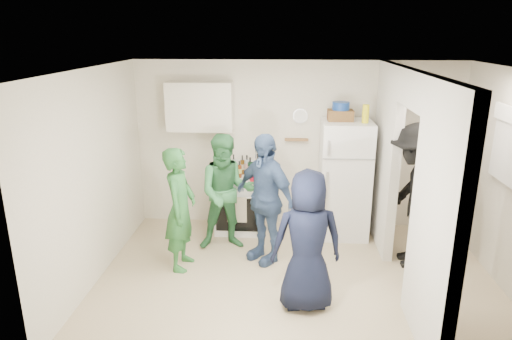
{
  "coord_description": "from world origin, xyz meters",
  "views": [
    {
      "loc": [
        -0.16,
        -4.96,
        2.89
      ],
      "look_at": [
        -0.52,
        0.4,
        1.25
      ],
      "focal_mm": 32.0,
      "sensor_mm": 36.0,
      "label": 1
    }
  ],
  "objects_px": {
    "wicker_basket": "(340,115)",
    "person_nook": "(414,196)",
    "person_green_center": "(227,193)",
    "person_denim": "(264,199)",
    "stove": "(239,203)",
    "person_green_left": "(180,209)",
    "person_navy": "(307,241)",
    "fridge": "(344,179)",
    "yellow_cup_stack_top": "(366,114)",
    "blue_bowl": "(341,106)"
  },
  "relations": [
    {
      "from": "wicker_basket",
      "to": "yellow_cup_stack_top",
      "type": "height_order",
      "value": "yellow_cup_stack_top"
    },
    {
      "from": "stove",
      "to": "person_nook",
      "type": "bearing_deg",
      "value": -20.92
    },
    {
      "from": "yellow_cup_stack_top",
      "to": "person_denim",
      "type": "xyz_separation_m",
      "value": [
        -1.33,
        -0.77,
        -0.97
      ]
    },
    {
      "from": "stove",
      "to": "person_nook",
      "type": "distance_m",
      "value": 2.49
    },
    {
      "from": "fridge",
      "to": "person_navy",
      "type": "bearing_deg",
      "value": -107.56
    },
    {
      "from": "fridge",
      "to": "person_navy",
      "type": "relative_size",
      "value": 1.09
    },
    {
      "from": "blue_bowl",
      "to": "person_nook",
      "type": "relative_size",
      "value": 0.13
    },
    {
      "from": "person_green_center",
      "to": "person_denim",
      "type": "relative_size",
      "value": 0.95
    },
    {
      "from": "person_navy",
      "to": "stove",
      "type": "bearing_deg",
      "value": -72.82
    },
    {
      "from": "person_green_left",
      "to": "yellow_cup_stack_top",
      "type": "bearing_deg",
      "value": -62.09
    },
    {
      "from": "stove",
      "to": "fridge",
      "type": "relative_size",
      "value": 0.5
    },
    {
      "from": "stove",
      "to": "blue_bowl",
      "type": "height_order",
      "value": "blue_bowl"
    },
    {
      "from": "person_navy",
      "to": "fridge",
      "type": "bearing_deg",
      "value": -115.77
    },
    {
      "from": "blue_bowl",
      "to": "person_denim",
      "type": "relative_size",
      "value": 0.14
    },
    {
      "from": "person_green_center",
      "to": "fridge",
      "type": "bearing_deg",
      "value": 9.01
    },
    {
      "from": "blue_bowl",
      "to": "fridge",
      "type": "bearing_deg",
      "value": -26.57
    },
    {
      "from": "stove",
      "to": "person_denim",
      "type": "distance_m",
      "value": 1.08
    },
    {
      "from": "stove",
      "to": "wicker_basket",
      "type": "xyz_separation_m",
      "value": [
        1.43,
        0.02,
        1.34
      ]
    },
    {
      "from": "person_green_left",
      "to": "wicker_basket",
      "type": "bearing_deg",
      "value": -55.61
    },
    {
      "from": "stove",
      "to": "yellow_cup_stack_top",
      "type": "xyz_separation_m",
      "value": [
        1.75,
        -0.13,
        1.39
      ]
    },
    {
      "from": "person_denim",
      "to": "stove",
      "type": "bearing_deg",
      "value": 158.39
    },
    {
      "from": "stove",
      "to": "person_green_center",
      "type": "xyz_separation_m",
      "value": [
        -0.11,
        -0.58,
        0.38
      ]
    },
    {
      "from": "person_nook",
      "to": "person_navy",
      "type": "bearing_deg",
      "value": -51.15
    },
    {
      "from": "stove",
      "to": "person_denim",
      "type": "xyz_separation_m",
      "value": [
        0.42,
        -0.9,
        0.42
      ]
    },
    {
      "from": "person_nook",
      "to": "stove",
      "type": "bearing_deg",
      "value": -110.28
    },
    {
      "from": "person_denim",
      "to": "person_nook",
      "type": "bearing_deg",
      "value": 44.04
    },
    {
      "from": "person_green_left",
      "to": "person_nook",
      "type": "distance_m",
      "value": 2.91
    },
    {
      "from": "fridge",
      "to": "person_navy",
      "type": "distance_m",
      "value": 2.01
    },
    {
      "from": "blue_bowl",
      "to": "person_navy",
      "type": "xyz_separation_m",
      "value": [
        -0.51,
        -1.96,
        -1.12
      ]
    },
    {
      "from": "person_green_left",
      "to": "person_denim",
      "type": "distance_m",
      "value": 1.06
    },
    {
      "from": "wicker_basket",
      "to": "person_nook",
      "type": "distance_m",
      "value": 1.5
    },
    {
      "from": "person_navy",
      "to": "person_green_center",
      "type": "bearing_deg",
      "value": -61.12
    },
    {
      "from": "blue_bowl",
      "to": "yellow_cup_stack_top",
      "type": "distance_m",
      "value": 0.36
    },
    {
      "from": "person_green_left",
      "to": "person_nook",
      "type": "height_order",
      "value": "person_nook"
    },
    {
      "from": "blue_bowl",
      "to": "person_denim",
      "type": "xyz_separation_m",
      "value": [
        -1.01,
        -0.92,
        -1.05
      ]
    },
    {
      "from": "fridge",
      "to": "person_navy",
      "type": "height_order",
      "value": "fridge"
    },
    {
      "from": "stove",
      "to": "fridge",
      "type": "distance_m",
      "value": 1.59
    },
    {
      "from": "person_green_left",
      "to": "person_navy",
      "type": "xyz_separation_m",
      "value": [
        1.53,
        -0.78,
        -0.01
      ]
    },
    {
      "from": "wicker_basket",
      "to": "fridge",
      "type": "bearing_deg",
      "value": -26.57
    },
    {
      "from": "fridge",
      "to": "yellow_cup_stack_top",
      "type": "xyz_separation_m",
      "value": [
        0.22,
        -0.1,
        0.97
      ]
    },
    {
      "from": "person_green_left",
      "to": "person_navy",
      "type": "distance_m",
      "value": 1.72
    },
    {
      "from": "person_navy",
      "to": "person_nook",
      "type": "relative_size",
      "value": 0.84
    },
    {
      "from": "fridge",
      "to": "person_nook",
      "type": "bearing_deg",
      "value": -48.14
    },
    {
      "from": "person_green_center",
      "to": "person_denim",
      "type": "xyz_separation_m",
      "value": [
        0.53,
        -0.31,
        0.04
      ]
    },
    {
      "from": "yellow_cup_stack_top",
      "to": "person_green_center",
      "type": "bearing_deg",
      "value": -166.3
    },
    {
      "from": "fridge",
      "to": "wicker_basket",
      "type": "distance_m",
      "value": 0.93
    },
    {
      "from": "wicker_basket",
      "to": "stove",
      "type": "bearing_deg",
      "value": -179.2
    },
    {
      "from": "person_nook",
      "to": "person_green_left",
      "type": "bearing_deg",
      "value": -83.7
    },
    {
      "from": "fridge",
      "to": "yellow_cup_stack_top",
      "type": "distance_m",
      "value": 1.0
    },
    {
      "from": "stove",
      "to": "person_navy",
      "type": "relative_size",
      "value": 0.55
    }
  ]
}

